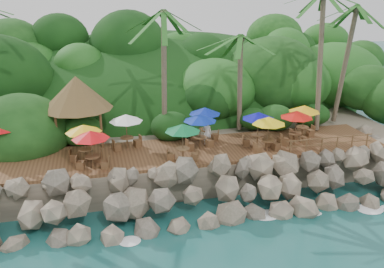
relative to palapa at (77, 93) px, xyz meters
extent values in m
plane|color=#19514F|center=(7.10, -9.23, -5.79)|extent=(140.00, 140.00, 0.00)
cube|color=gray|center=(7.10, 6.77, -4.74)|extent=(32.00, 25.20, 2.10)
ellipsoid|color=#143811|center=(7.10, 14.27, -5.79)|extent=(44.80, 28.00, 15.40)
cube|color=brown|center=(7.10, -3.23, -3.59)|extent=(26.00, 5.00, 0.20)
ellipsoid|color=white|center=(-1.90, -8.93, -5.76)|extent=(1.20, 0.80, 0.06)
ellipsoid|color=white|center=(1.10, -8.93, -5.76)|extent=(1.20, 0.80, 0.06)
ellipsoid|color=white|center=(4.10, -8.93, -5.76)|extent=(1.20, 0.80, 0.06)
ellipsoid|color=white|center=(7.10, -8.93, -5.76)|extent=(1.20, 0.80, 0.06)
ellipsoid|color=white|center=(10.10, -8.93, -5.76)|extent=(1.20, 0.80, 0.06)
ellipsoid|color=white|center=(13.10, -8.93, -5.76)|extent=(1.20, 0.80, 0.06)
ellipsoid|color=white|center=(16.10, -8.93, -5.76)|extent=(1.20, 0.80, 0.06)
cylinder|color=brown|center=(5.81, -0.54, 0.84)|extent=(0.60, 0.63, 8.66)
ellipsoid|color=#23601E|center=(5.81, -0.54, 5.17)|extent=(6.00, 6.00, 2.40)
cylinder|color=brown|center=(11.40, -0.09, -0.02)|extent=(0.78, 0.81, 6.94)
ellipsoid|color=#23601E|center=(11.40, -0.09, 3.45)|extent=(6.00, 6.00, 2.40)
cylinder|color=brown|center=(17.14, -0.93, 1.40)|extent=(0.64, 1.70, 9.73)
cylinder|color=brown|center=(19.62, -0.25, 0.94)|extent=(0.69, 1.34, 8.84)
ellipsoid|color=#23601E|center=(19.62, -0.25, 5.36)|extent=(6.00, 6.00, 2.40)
cylinder|color=brown|center=(-1.40, -1.40, -2.29)|extent=(0.16, 0.16, 2.40)
cylinder|color=brown|center=(1.40, -1.40, -2.29)|extent=(0.16, 0.16, 2.40)
cylinder|color=brown|center=(-1.40, 1.40, -2.29)|extent=(0.16, 0.16, 2.40)
cylinder|color=brown|center=(1.40, 1.40, -2.29)|extent=(0.16, 0.16, 2.40)
cone|color=brown|center=(0.00, 0.00, 0.01)|extent=(4.68, 4.68, 2.20)
cylinder|color=brown|center=(8.39, -1.63, -3.10)|extent=(0.08, 0.08, 0.77)
cylinder|color=brown|center=(8.39, -1.63, -2.71)|extent=(0.87, 0.87, 0.05)
cylinder|color=brown|center=(8.39, -1.63, -2.34)|extent=(0.05, 0.05, 2.29)
cone|color=#0B2195|center=(8.39, -1.63, -1.36)|extent=(2.18, 2.18, 0.47)
cube|color=brown|center=(7.70, -1.37, -3.25)|extent=(0.56, 0.56, 0.48)
cube|color=brown|center=(9.07, -1.88, -3.25)|extent=(0.56, 0.56, 0.48)
cylinder|color=brown|center=(6.14, -4.83, -3.10)|extent=(0.08, 0.08, 0.77)
cylinder|color=brown|center=(6.14, -4.83, -2.71)|extent=(0.87, 0.87, 0.05)
cylinder|color=brown|center=(6.14, -4.83, -2.34)|extent=(0.05, 0.05, 2.29)
cone|color=#0B6734|center=(6.14, -4.83, -1.36)|extent=(2.18, 2.18, 0.47)
cube|color=brown|center=(5.43, -4.64, -3.25)|extent=(0.54, 0.54, 0.48)
cube|color=brown|center=(6.84, -5.02, -3.25)|extent=(0.54, 0.54, 0.48)
cylinder|color=brown|center=(2.99, -2.04, -3.10)|extent=(0.08, 0.08, 0.77)
cylinder|color=brown|center=(2.99, -2.04, -2.71)|extent=(0.87, 0.87, 0.05)
cylinder|color=brown|center=(2.99, -2.04, -2.34)|extent=(0.05, 0.05, 2.29)
cone|color=white|center=(2.99, -2.04, -1.36)|extent=(2.18, 2.18, 0.47)
cube|color=brown|center=(2.30, -2.26, -3.25)|extent=(0.55, 0.55, 0.48)
cube|color=brown|center=(3.69, -1.82, -3.25)|extent=(0.55, 0.55, 0.48)
cylinder|color=brown|center=(0.73, -4.83, -3.10)|extent=(0.08, 0.08, 0.77)
cylinder|color=brown|center=(0.73, -4.83, -2.71)|extent=(0.87, 0.87, 0.05)
cylinder|color=brown|center=(0.73, -4.83, -2.34)|extent=(0.05, 0.05, 2.29)
cone|color=red|center=(0.73, -4.83, -1.36)|extent=(2.18, 2.18, 0.47)
cube|color=brown|center=(0.02, -4.68, -3.25)|extent=(0.52, 0.52, 0.48)
cube|color=brown|center=(1.45, -4.98, -3.25)|extent=(0.52, 0.52, 0.48)
cylinder|color=brown|center=(14.11, -3.83, -3.10)|extent=(0.08, 0.08, 0.77)
cylinder|color=brown|center=(14.11, -3.83, -2.71)|extent=(0.87, 0.87, 0.05)
cylinder|color=brown|center=(14.11, -3.83, -2.34)|extent=(0.05, 0.05, 2.29)
cone|color=red|center=(14.11, -3.83, -1.36)|extent=(2.18, 2.18, 0.47)
cube|color=brown|center=(13.38, -3.79, -3.25)|extent=(0.46, 0.46, 0.48)
cube|color=brown|center=(14.84, -3.88, -3.25)|extent=(0.46, 0.46, 0.48)
cylinder|color=brown|center=(7.67, -3.07, -3.10)|extent=(0.08, 0.08, 0.77)
cylinder|color=brown|center=(7.67, -3.07, -2.71)|extent=(0.87, 0.87, 0.05)
cylinder|color=brown|center=(7.67, -3.07, -2.34)|extent=(0.05, 0.05, 2.29)
cone|color=#0C269D|center=(7.67, -3.07, -1.36)|extent=(2.18, 2.18, 0.47)
cube|color=brown|center=(6.96, -3.22, -3.25)|extent=(0.52, 0.52, 0.48)
cube|color=brown|center=(8.38, -2.92, -3.25)|extent=(0.52, 0.52, 0.48)
cylinder|color=brown|center=(11.75, -4.67, -3.10)|extent=(0.08, 0.08, 0.77)
cylinder|color=brown|center=(11.75, -4.67, -2.71)|extent=(0.87, 0.87, 0.05)
cylinder|color=brown|center=(11.75, -4.67, -2.34)|extent=(0.05, 0.05, 2.29)
cone|color=yellow|center=(11.75, -4.67, -1.36)|extent=(2.18, 2.18, 0.47)
cube|color=brown|center=(11.05, -4.84, -3.25)|extent=(0.53, 0.53, 0.48)
cube|color=brown|center=(12.46, -4.49, -3.25)|extent=(0.53, 0.53, 0.48)
cylinder|color=brown|center=(-4.70, -1.91, -3.10)|extent=(0.08, 0.08, 0.77)
cylinder|color=brown|center=(-4.70, -1.91, -2.71)|extent=(0.87, 0.87, 0.05)
cylinder|color=brown|center=(-4.70, -1.91, -2.34)|extent=(0.05, 0.05, 2.29)
cube|color=brown|center=(-3.98, -1.89, -3.25)|extent=(0.45, 0.45, 0.48)
cylinder|color=brown|center=(0.34, -3.58, -3.10)|extent=(0.08, 0.08, 0.77)
cylinder|color=brown|center=(0.34, -3.58, -2.71)|extent=(0.87, 0.87, 0.05)
cylinder|color=brown|center=(0.34, -3.58, -2.34)|extent=(0.05, 0.05, 2.29)
cone|color=yellow|center=(0.34, -3.58, -1.36)|extent=(2.18, 2.18, 0.47)
cube|color=brown|center=(-0.36, -3.38, -3.25)|extent=(0.54, 0.54, 0.48)
cube|color=brown|center=(1.04, -3.78, -3.25)|extent=(0.54, 0.54, 0.48)
cylinder|color=brown|center=(15.24, -2.72, -3.10)|extent=(0.08, 0.08, 0.77)
cylinder|color=brown|center=(15.24, -2.72, -2.71)|extent=(0.87, 0.87, 0.05)
cylinder|color=brown|center=(15.24, -2.72, -2.34)|extent=(0.05, 0.05, 2.29)
cone|color=#EBAD13|center=(15.24, -2.72, -1.36)|extent=(2.18, 2.18, 0.47)
cube|color=brown|center=(14.53, -2.85, -3.25)|extent=(0.51, 0.51, 0.48)
cube|color=brown|center=(15.96, -2.58, -3.25)|extent=(0.51, 0.51, 0.48)
cylinder|color=brown|center=(11.52, -3.54, -3.10)|extent=(0.08, 0.08, 0.77)
cylinder|color=brown|center=(11.52, -3.54, -2.71)|extent=(0.87, 0.87, 0.05)
cylinder|color=brown|center=(11.52, -3.54, -2.34)|extent=(0.05, 0.05, 2.29)
cone|color=#0C0CA1|center=(11.52, -3.54, -1.36)|extent=(2.18, 2.18, 0.47)
cube|color=brown|center=(10.81, -3.35, -3.25)|extent=(0.53, 0.53, 0.48)
cube|color=brown|center=(12.22, -3.72, -3.25)|extent=(0.53, 0.53, 0.48)
cylinder|color=brown|center=(12.94, -5.58, -2.99)|extent=(0.10, 0.10, 1.00)
cylinder|color=brown|center=(14.04, -5.58, -2.99)|extent=(0.10, 0.10, 1.00)
cylinder|color=brown|center=(15.14, -5.58, -2.99)|extent=(0.10, 0.10, 1.00)
cylinder|color=brown|center=(16.24, -5.58, -2.99)|extent=(0.10, 0.10, 1.00)
cylinder|color=brown|center=(17.34, -5.58, -2.99)|extent=(0.10, 0.10, 1.00)
cylinder|color=brown|center=(18.44, -5.58, -2.99)|extent=(0.10, 0.10, 1.00)
cube|color=brown|center=(15.69, -5.58, -2.54)|extent=(6.10, 0.06, 0.06)
cube|color=brown|center=(15.69, -5.58, -2.94)|extent=(6.10, 0.06, 0.06)
imported|color=white|center=(8.31, -2.49, -2.66)|extent=(0.65, 0.47, 1.65)
camera|label=1|loc=(1.16, -28.12, 6.66)|focal=39.21mm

